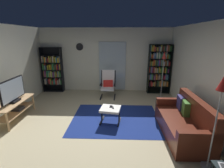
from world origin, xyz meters
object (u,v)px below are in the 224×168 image
Objects in this scene: leather_sofa at (184,122)px; wall_clock at (80,47)px; television at (13,91)px; bookshelf_near_sofa at (159,68)px; floor_lamp_by_shelf at (164,62)px; bookshelf_near_tv at (53,70)px; cell_phone at (111,107)px; tv_remote at (113,107)px; tv_stand at (16,107)px; lounge_armchair at (108,83)px; floor_lamp_by_sofa at (221,96)px; ottoman at (110,110)px.

wall_clock is (-3.13, 3.24, 1.53)m from leather_sofa.
bookshelf_near_sofa is at bearing 28.62° from television.
floor_lamp_by_shelf is at bearing 88.05° from leather_sofa.
bookshelf_near_tv reaches higher than cell_phone.
wall_clock is (1.28, 2.64, 1.01)m from television.
leather_sofa is 1.78m from tv_remote.
tv_stand is 4.74× the size of wall_clock.
television is at bearing -93.04° from bookshelf_near_tv.
floor_lamp_by_shelf is 6.08× the size of wall_clock.
leather_sofa is at bearing -46.08° from wall_clock.
bookshelf_near_sofa is 1.93× the size of lounge_armchair.
cell_phone is at bearing -62.44° from wall_clock.
floor_lamp_by_sofa is 3.45m from floor_lamp_by_shelf.
cell_phone is 3.31m from wall_clock.
television is (0.00, -0.01, 0.49)m from tv_stand.
bookshelf_near_tv reaches higher than tv_remote.
bookshelf_near_sofa is at bearing 54.05° from ottoman.
television is 2.51m from bookshelf_near_tv.
floor_lamp_by_shelf is (1.83, 1.83, 0.95)m from cell_phone.
television is 0.98× the size of lounge_armchair.
floor_lamp_by_shelf reaches higher than floor_lamp_by_sofa.
television is 1.69× the size of ottoman.
tv_remote is 1.03× the size of cell_phone.
ottoman is at bearing -133.87° from floor_lamp_by_shelf.
bookshelf_near_sofa is at bearing 15.15° from lounge_armchair.
wall_clock reaches higher than cell_phone.
floor_lamp_by_sofa reaches higher than tv_stand.
leather_sofa is (4.41, -0.61, -0.52)m from television.
ottoman is (-1.84, -2.54, -0.71)m from bookshelf_near_sofa.
lounge_armchair is 1.74× the size of ottoman.
bookshelf_near_tv is 13.18× the size of cell_phone.
floor_lamp_by_shelf is at bearing 35.34° from tv_remote.
television is 0.55× the size of leather_sofa.
tv_remote is 0.08× the size of floor_lamp_by_shelf.
floor_lamp_by_sofa is at bearing -43.66° from bookshelf_near_tv.
lounge_armchair reaches higher than tv_stand.
bookshelf_near_tv reaches higher than ottoman.
leather_sofa is at bearing -16.93° from cell_phone.
floor_lamp_by_shelf is at bearing -90.30° from bookshelf_near_sofa.
leather_sofa is 1.85m from cell_phone.
lounge_armchair is 2.18m from floor_lamp_by_shelf.
bookshelf_near_sofa reaches higher than cell_phone.
floor_lamp_by_sofa is 5.35m from wall_clock.
floor_lamp_by_shelf is at bearing 47.13° from cell_phone.
television is 4.88m from floor_lamp_by_shelf.
tv_remote reaches higher than cell_phone.
bookshelf_near_tv is (0.13, 2.51, 0.07)m from television.
lounge_armchair is at bearing -14.42° from bookshelf_near_tv.
lounge_armchair is (-1.93, 2.51, 0.22)m from leather_sofa.
cell_phone is at bearing -44.81° from bookshelf_near_tv.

